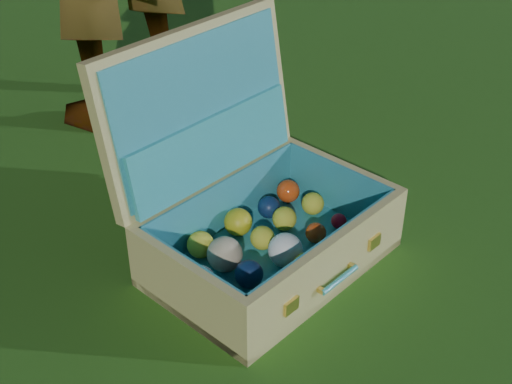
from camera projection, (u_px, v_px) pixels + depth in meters
The scene contains 2 objects.
ground at pixel (207, 260), 1.85m from camera, with size 60.00×60.00×0.00m, color #215114.
suitcase at pixel (247, 202), 1.80m from camera, with size 0.72×0.65×0.57m.
Camera 1 is at (-0.60, -1.32, 1.18)m, focal length 50.00 mm.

